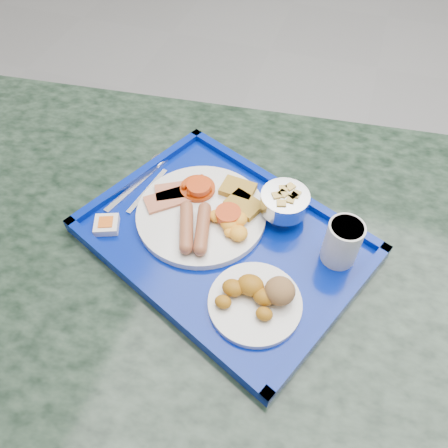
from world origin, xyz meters
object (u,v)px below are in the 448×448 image
(table, at_px, (202,304))
(tray, at_px, (224,240))
(main_plate, at_px, (205,212))
(fruit_bowl, at_px, (285,202))
(juice_cup, at_px, (342,241))
(bread_plate, at_px, (258,298))

(table, height_order, tray, tray)
(tray, relative_size, main_plate, 2.39)
(tray, distance_m, fruit_bowl, 0.13)
(tray, relative_size, fruit_bowl, 6.59)
(table, distance_m, main_plate, 0.25)
(tray, distance_m, main_plate, 0.06)
(tray, xyz_separation_m, main_plate, (-0.05, 0.04, 0.02))
(table, bearing_deg, juice_cup, 11.73)
(bread_plate, bearing_deg, main_plate, 134.55)
(fruit_bowl, bearing_deg, tray, -136.91)
(tray, xyz_separation_m, fruit_bowl, (0.09, 0.08, 0.05))
(juice_cup, bearing_deg, tray, -173.64)
(bread_plate, relative_size, juice_cup, 1.79)
(bread_plate, xyz_separation_m, fruit_bowl, (-0.00, 0.19, 0.02))
(table, relative_size, bread_plate, 9.07)
(tray, xyz_separation_m, bread_plate, (0.09, -0.11, 0.02))
(fruit_bowl, bearing_deg, table, -139.76)
(tray, distance_m, bread_plate, 0.14)
(table, xyz_separation_m, tray, (0.04, 0.03, 0.22))
(table, distance_m, fruit_bowl, 0.32)
(tray, bearing_deg, bread_plate, -49.18)
(fruit_bowl, distance_m, juice_cup, 0.13)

